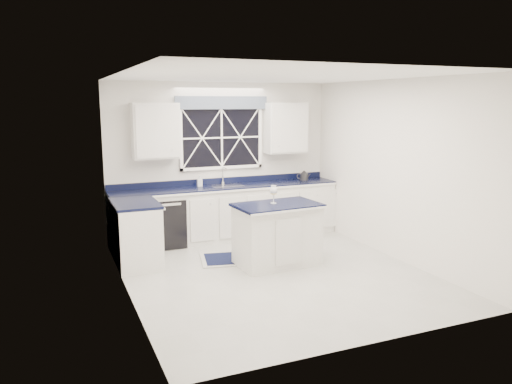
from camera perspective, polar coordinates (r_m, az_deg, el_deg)
name	(u,v)px	position (r m, az deg, el deg)	size (l,w,h in m)	color
ground	(274,273)	(7.08, 2.12, -9.25)	(4.50, 4.50, 0.00)	#A4A49F
back_wall	(221,160)	(8.82, -4.01, 3.64)	(4.00, 0.10, 2.70)	silver
base_cabinets	(212,217)	(8.44, -5.04, -2.89)	(3.99, 1.60, 0.90)	white
countertop	(227,187)	(8.60, -3.33, 0.58)	(3.98, 0.64, 0.04)	black
dishwasher	(165,222)	(8.41, -10.38, -3.34)	(0.60, 0.58, 0.82)	black
window	(222,133)	(8.73, -3.95, 6.74)	(1.65, 0.09, 1.26)	black
upper_cabinets	(224,129)	(8.61, -3.69, 7.16)	(3.10, 0.34, 0.90)	white
faucet	(223,175)	(8.76, -3.77, 1.93)	(0.05, 0.20, 0.30)	silver
island	(277,234)	(7.33, 2.42, -4.83)	(1.27, 0.82, 0.91)	white
rug	(240,258)	(7.69, -1.83, -7.55)	(1.32, 0.96, 0.02)	#AAAAA5
kettle	(304,176)	(9.24, 5.50, 1.88)	(0.24, 0.20, 0.18)	#2C2C2E
wine_glass	(274,191)	(7.22, 2.02, 0.10)	(0.11, 0.11, 0.26)	silver
soap_bottle	(200,181)	(8.57, -6.46, 1.26)	(0.08, 0.08, 0.18)	silver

